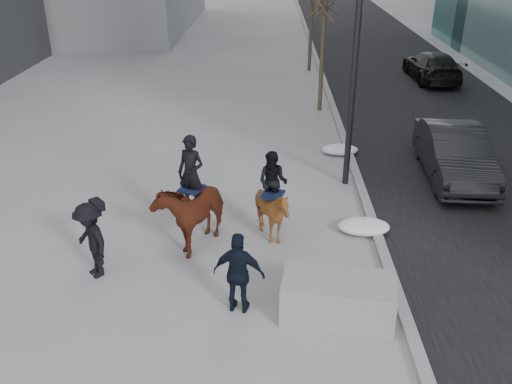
{
  "coord_description": "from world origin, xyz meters",
  "views": [
    {
      "loc": [
        0.29,
        -9.92,
        6.92
      ],
      "look_at": [
        0.0,
        1.2,
        1.5
      ],
      "focal_mm": 38.0,
      "sensor_mm": 36.0,
      "label": 1
    }
  ],
  "objects_px": {
    "planter": "(337,298)",
    "mounted_right": "(273,206)",
    "mounted_left": "(192,205)",
    "car_near": "(454,154)"
  },
  "relations": [
    {
      "from": "car_near",
      "to": "mounted_left",
      "type": "bearing_deg",
      "value": -148.21
    },
    {
      "from": "planter",
      "to": "mounted_left",
      "type": "distance_m",
      "value": 4.25
    },
    {
      "from": "mounted_left",
      "to": "car_near",
      "type": "bearing_deg",
      "value": 28.61
    },
    {
      "from": "planter",
      "to": "car_near",
      "type": "xyz_separation_m",
      "value": [
        4.26,
        6.81,
        0.35
      ]
    },
    {
      "from": "planter",
      "to": "mounted_right",
      "type": "relative_size",
      "value": 0.96
    },
    {
      "from": "planter",
      "to": "mounted_right",
      "type": "bearing_deg",
      "value": 113.18
    },
    {
      "from": "mounted_left",
      "to": "mounted_right",
      "type": "xyz_separation_m",
      "value": [
        1.92,
        0.22,
        -0.1
      ]
    },
    {
      "from": "car_near",
      "to": "mounted_right",
      "type": "relative_size",
      "value": 2.1
    },
    {
      "from": "mounted_left",
      "to": "mounted_right",
      "type": "bearing_deg",
      "value": 6.52
    },
    {
      "from": "mounted_left",
      "to": "mounted_right",
      "type": "relative_size",
      "value": 1.2
    }
  ]
}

